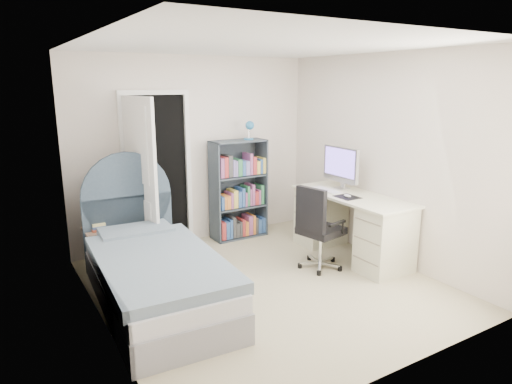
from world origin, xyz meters
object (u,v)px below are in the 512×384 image
nightstand (102,238)px  office_chair (317,224)px  floor_lamp (138,214)px  desk (350,223)px  bookcase (239,194)px  bed (154,271)px

nightstand → office_chair: (2.14, -1.28, 0.16)m
nightstand → floor_lamp: bearing=23.6°
desk → office_chair: (-0.63, -0.12, 0.11)m
nightstand → floor_lamp: floor_lamp is taller
desk → bookcase: bearing=120.8°
nightstand → bookcase: 1.98m
desk → floor_lamp: bearing=148.7°
nightstand → bed: bearing=-76.9°
bed → floor_lamp: bearing=79.1°
bookcase → desk: bookcase is taller
nightstand → bookcase: size_ratio=0.36×
floor_lamp → bookcase: (1.45, -0.01, 0.08)m
bookcase → desk: bearing=-59.2°
nightstand → office_chair: office_chair is taller
bookcase → office_chair: 1.51m
office_chair → desk: bearing=10.4°
floor_lamp → office_chair: size_ratio=1.35×
office_chair → nightstand: bearing=149.1°
bed → office_chair: 1.92m
bed → desk: 2.53m
bed → bookcase: (1.70, 1.28, 0.32)m
bed → office_chair: (1.90, -0.21, 0.24)m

